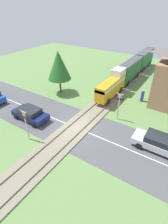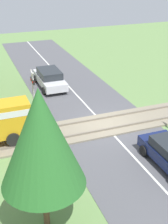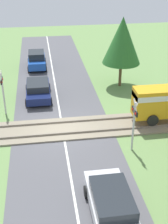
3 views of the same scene
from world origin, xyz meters
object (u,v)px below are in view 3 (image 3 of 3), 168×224
Objects in this scene: crossing_signal_west_approach at (2,87)px; crossing_signal_east_approach at (134,119)px; car_far_side at (112,205)px; car_near_crossing at (38,89)px; car_behind_queue at (37,60)px.

crossing_signal_west_approach is 9.43m from crossing_signal_east_approach.
car_far_side is 1.42× the size of crossing_signal_east_approach.
car_near_crossing is 1.29× the size of crossing_signal_east_approach.
car_near_crossing is 1.14× the size of car_behind_queue.
crossing_signal_west_approach is (2.30, -2.35, 1.32)m from car_near_crossing.
crossing_signal_west_approach is at bearing -153.56° from car_far_side.
crossing_signal_east_approach reaches higher than car_behind_queue.
crossing_signal_west_approach is at bearing -14.25° from car_behind_queue.
crossing_signal_east_approach is at bearing 19.40° from car_behind_queue.
car_near_crossing is 6.96m from car_behind_queue.
car_near_crossing is at bearing -167.35° from car_far_side.
car_behind_queue is at bearing -160.60° from crossing_signal_east_approach.
car_far_side is at bearing 8.28° from car_behind_queue.
crossing_signal_west_approach and crossing_signal_east_approach have the same top height.
crossing_signal_east_approach is (5.60, 7.58, 0.00)m from crossing_signal_west_approach.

